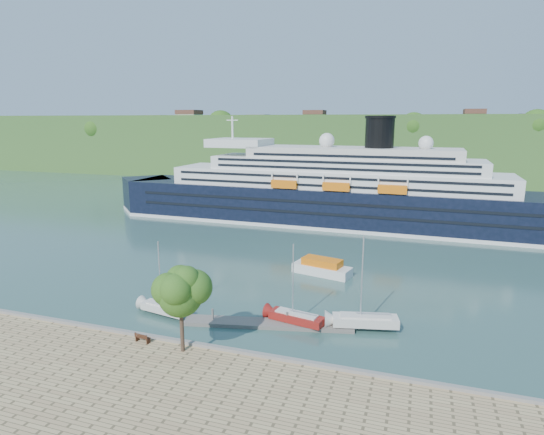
# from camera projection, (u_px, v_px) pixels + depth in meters

# --- Properties ---
(ground) EXTENTS (400.00, 400.00, 0.00)m
(ground) POSITION_uv_depth(u_px,v_px,m) (197.00, 354.00, 44.06)
(ground) COLOR #2A4C49
(ground) RESTS_ON ground
(far_hillside) EXTENTS (400.00, 50.00, 24.00)m
(far_hillside) POSITION_uv_depth(u_px,v_px,m) (370.00, 147.00, 176.15)
(far_hillside) COLOR #315A24
(far_hillside) RESTS_ON ground
(quay_coping) EXTENTS (220.00, 0.50, 0.30)m
(quay_coping) POSITION_uv_depth(u_px,v_px,m) (196.00, 344.00, 43.63)
(quay_coping) COLOR slate
(quay_coping) RESTS_ON promenade
(cruise_ship) EXTENTS (103.34, 16.63, 23.16)m
(cruise_ship) POSITION_uv_depth(u_px,v_px,m) (326.00, 171.00, 97.15)
(cruise_ship) COLOR black
(cruise_ship) RESTS_ON ground
(park_bench) EXTENTS (1.68, 0.84, 1.03)m
(park_bench) POSITION_uv_depth(u_px,v_px,m) (143.00, 337.00, 44.22)
(park_bench) COLOR #4A2715
(park_bench) RESTS_ON promenade
(promenade_tree) EXTENTS (5.50, 5.50, 9.11)m
(promenade_tree) POSITION_uv_depth(u_px,v_px,m) (181.00, 305.00, 41.70)
(promenade_tree) COLOR #245516
(promenade_tree) RESTS_ON promenade
(floating_pontoon) EXTENTS (18.76, 6.21, 0.42)m
(floating_pontoon) POSITION_uv_depth(u_px,v_px,m) (268.00, 324.00, 50.10)
(floating_pontoon) COLOR slate
(floating_pontoon) RESTS_ON ground
(sailboat_white_near) EXTENTS (6.74, 2.96, 8.43)m
(sailboat_white_near) POSITION_uv_depth(u_px,v_px,m) (163.00, 281.00, 51.85)
(sailboat_white_near) COLOR silver
(sailboat_white_near) RESTS_ON ground
(sailboat_red) EXTENTS (7.07, 3.18, 8.83)m
(sailboat_red) POSITION_uv_depth(u_px,v_px,m) (297.00, 288.00, 49.24)
(sailboat_red) COLOR maroon
(sailboat_red) RESTS_ON ground
(sailboat_white_far) EXTENTS (8.01, 3.88, 9.98)m
(sailboat_white_far) POSITION_uv_depth(u_px,v_px,m) (367.00, 286.00, 48.15)
(sailboat_white_far) COLOR silver
(sailboat_white_far) RESTS_ON ground
(tender_launch) EXTENTS (9.11, 4.88, 2.39)m
(tender_launch) POSITION_uv_depth(u_px,v_px,m) (322.00, 266.00, 66.52)
(tender_launch) COLOR orange
(tender_launch) RESTS_ON ground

